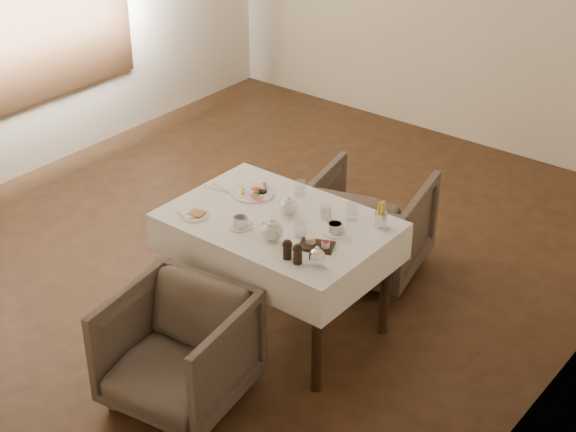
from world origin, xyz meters
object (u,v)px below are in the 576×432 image
(breakfast_plate, at_px, (253,192))
(teapot_centre, at_px, (289,206))
(table, at_px, (278,236))
(armchair_near, at_px, (178,351))
(armchair_far, at_px, (369,224))

(breakfast_plate, relative_size, teapot_centre, 1.80)
(teapot_centre, bearing_deg, table, -97.58)
(armchair_near, relative_size, armchair_far, 0.95)
(table, relative_size, armchair_near, 1.81)
(teapot_centre, bearing_deg, breakfast_plate, 172.59)
(table, height_order, teapot_centre, teapot_centre)
(armchair_near, xyz_separation_m, teapot_centre, (0.02, 0.93, 0.49))
(armchair_far, relative_size, breakfast_plate, 2.85)
(table, bearing_deg, teapot_centre, 77.69)
(armchair_near, bearing_deg, breakfast_plate, 98.36)
(armchair_near, distance_m, armchair_far, 1.74)
(armchair_near, distance_m, teapot_centre, 1.05)
(teapot_centre, bearing_deg, armchair_far, 91.85)
(armchair_far, height_order, breakfast_plate, breakfast_plate)
(table, distance_m, breakfast_plate, 0.37)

